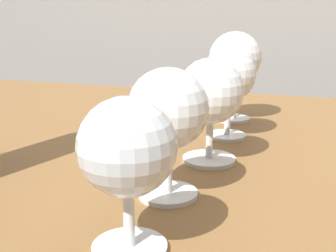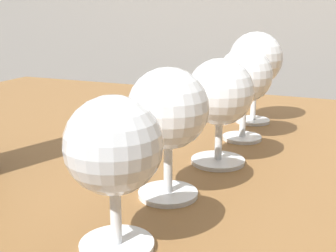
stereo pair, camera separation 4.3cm
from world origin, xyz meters
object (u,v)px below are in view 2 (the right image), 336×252
object	(u,v)px
wine_glass_amber	(113,148)
wine_glass_merlot	(220,95)
wine_glass_cabernet	(245,77)
wine_glass_port	(256,61)
wine_glass_pinot	(168,111)

from	to	relation	value
wine_glass_amber	wine_glass_merlot	bearing A→B (deg)	85.49
wine_glass_merlot	wine_glass_amber	bearing A→B (deg)	-94.51
wine_glass_amber	wine_glass_cabernet	size ratio (longest dim) A/B	0.94
wine_glass_merlot	wine_glass_port	distance (m)	0.21
wine_glass_amber	wine_glass_port	world-z (taller)	wine_glass_port
wine_glass_merlot	wine_glass_port	xyz separation A→B (m)	(-0.00, 0.21, 0.02)
wine_glass_merlot	wine_glass_pinot	bearing A→B (deg)	-99.26
wine_glass_merlot	wine_glass_cabernet	xyz separation A→B (m)	(0.00, 0.11, 0.01)
wine_glass_pinot	wine_glass_merlot	size ratio (longest dim) A/B	1.02
wine_glass_merlot	wine_glass_cabernet	size ratio (longest dim) A/B	0.97
wine_glass_merlot	wine_glass_cabernet	distance (m)	0.11
wine_glass_port	wine_glass_cabernet	bearing A→B (deg)	-86.06
wine_glass_pinot	wine_glass_port	size ratio (longest dim) A/B	0.89
wine_glass_merlot	wine_glass_port	size ratio (longest dim) A/B	0.87
wine_glass_amber	wine_glass_merlot	distance (m)	0.22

